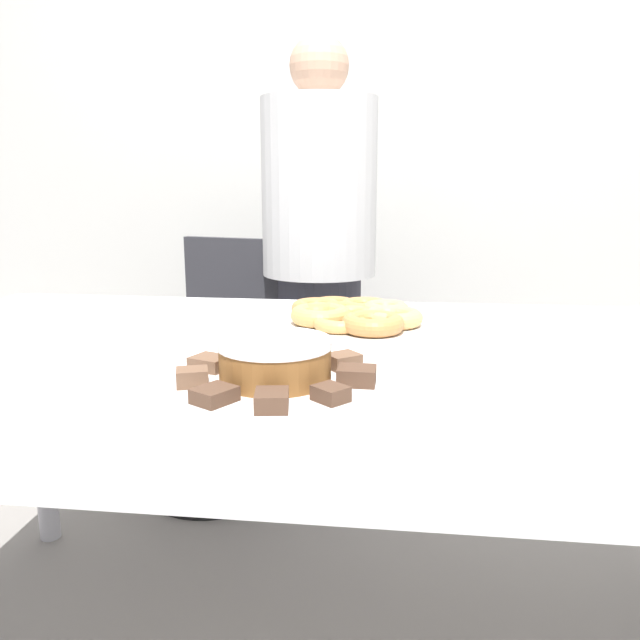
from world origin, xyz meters
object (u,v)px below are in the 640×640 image
plate_donuts (351,323)px  frosted_cake (275,360)px  office_chair_left (217,374)px  person_standing (319,260)px  plate_cake (276,383)px  napkin (85,345)px

plate_donuts → frosted_cake: 0.46m
office_chair_left → frosted_cake: bearing=-54.8°
person_standing → frosted_cake: 1.24m
person_standing → plate_cake: 1.24m
plate_cake → napkin: plate_cake is taller
person_standing → napkin: person_standing is taller
office_chair_left → frosted_cake: 1.25m
frosted_cake → plate_donuts: bearing=78.9°
plate_donuts → frosted_cake: size_ratio=2.06×
plate_cake → napkin: (-0.42, 0.20, -0.00)m
person_standing → plate_donuts: person_standing is taller
office_chair_left → plate_cake: 1.24m
plate_donuts → napkin: size_ratio=2.34×
office_chair_left → napkin: 0.97m
office_chair_left → napkin: size_ratio=5.49×
plate_cake → napkin: size_ratio=2.13×
office_chair_left → napkin: bearing=-75.4°
frosted_cake → plate_cake: bearing=0.0°
office_chair_left → napkin: office_chair_left is taller
plate_cake → office_chair_left: bearing=111.1°
frosted_cake → napkin: size_ratio=1.13×
plate_cake → person_standing: bearing=93.8°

